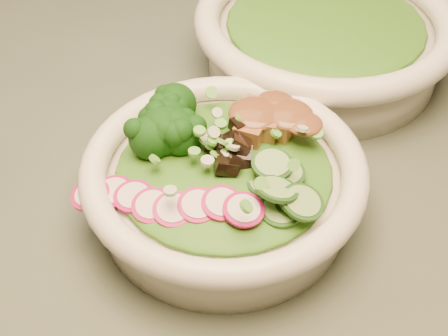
# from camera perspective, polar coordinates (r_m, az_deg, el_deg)

# --- Properties ---
(dining_table) EXTENTS (1.20, 0.80, 0.75)m
(dining_table) POSITION_cam_1_polar(r_m,az_deg,el_deg) (0.71, 14.51, -6.35)
(dining_table) COLOR black
(dining_table) RESTS_ON ground
(salad_bowl) EXTENTS (0.24, 0.24, 0.07)m
(salad_bowl) POSITION_cam_1_polar(r_m,az_deg,el_deg) (0.54, -0.00, -1.41)
(salad_bowl) COLOR white
(salad_bowl) RESTS_ON dining_table
(side_bowl) EXTENTS (0.29, 0.29, 0.08)m
(side_bowl) POSITION_cam_1_polar(r_m,az_deg,el_deg) (0.72, 9.12, 11.71)
(side_bowl) COLOR white
(side_bowl) RESTS_ON dining_table
(lettuce_bed) EXTENTS (0.18, 0.18, 0.02)m
(lettuce_bed) POSITION_cam_1_polar(r_m,az_deg,el_deg) (0.53, 0.00, 0.08)
(lettuce_bed) COLOR #1E6214
(lettuce_bed) RESTS_ON salad_bowl
(side_lettuce) EXTENTS (0.19, 0.19, 0.02)m
(side_lettuce) POSITION_cam_1_polar(r_m,az_deg,el_deg) (0.71, 9.32, 13.12)
(side_lettuce) COLOR #1E6214
(side_lettuce) RESTS_ON side_bowl
(broccoli_florets) EXTENTS (0.08, 0.08, 0.04)m
(broccoli_florets) POSITION_cam_1_polar(r_m,az_deg,el_deg) (0.55, -4.58, 3.79)
(broccoli_florets) COLOR black
(broccoli_florets) RESTS_ON salad_bowl
(radish_slices) EXTENTS (0.10, 0.06, 0.02)m
(radish_slices) POSITION_cam_1_polar(r_m,az_deg,el_deg) (0.49, -4.46, -3.44)
(radish_slices) COLOR #A50C51
(radish_slices) RESTS_ON salad_bowl
(cucumber_slices) EXTENTS (0.07, 0.07, 0.03)m
(cucumber_slices) POSITION_cam_1_polar(r_m,az_deg,el_deg) (0.49, 5.02, -2.34)
(cucumber_slices) COLOR #92C76E
(cucumber_slices) RESTS_ON salad_bowl
(mushroom_heap) EXTENTS (0.07, 0.07, 0.04)m
(mushroom_heap) POSITION_cam_1_polar(r_m,az_deg,el_deg) (0.52, 0.81, 1.65)
(mushroom_heap) COLOR black
(mushroom_heap) RESTS_ON salad_bowl
(tofu_cubes) EXTENTS (0.09, 0.07, 0.03)m
(tofu_cubes) POSITION_cam_1_polar(r_m,az_deg,el_deg) (0.55, 4.11, 3.86)
(tofu_cubes) COLOR #995C33
(tofu_cubes) RESTS_ON salad_bowl
(peanut_sauce) EXTENTS (0.06, 0.05, 0.01)m
(peanut_sauce) POSITION_cam_1_polar(r_m,az_deg,el_deg) (0.54, 4.17, 4.80)
(peanut_sauce) COLOR brown
(peanut_sauce) RESTS_ON tofu_cubes
(scallion_garnish) EXTENTS (0.17, 0.17, 0.02)m
(scallion_garnish) POSITION_cam_1_polar(r_m,az_deg,el_deg) (0.51, 0.00, 1.78)
(scallion_garnish) COLOR #65B840
(scallion_garnish) RESTS_ON salad_bowl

